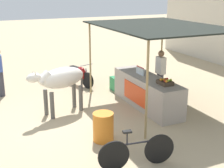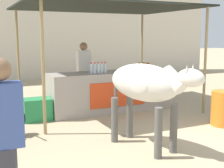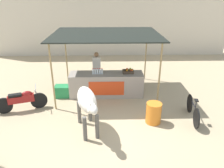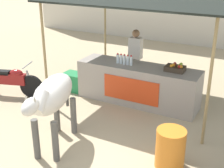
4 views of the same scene
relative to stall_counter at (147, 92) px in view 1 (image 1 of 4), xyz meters
name	(u,v)px [view 1 (image 1 of 4)]	position (x,y,z in m)	size (l,w,h in m)	color
ground_plane	(80,118)	(0.00, -2.20, -0.48)	(60.00, 60.00, 0.00)	tan
stall_counter	(147,92)	(0.00, 0.00, 0.00)	(3.00, 0.82, 0.96)	#9E9389
stall_awning	(158,29)	(0.00, 0.30, 1.94)	(4.20, 3.20, 2.52)	black
water_bottle_row	(140,71)	(-0.35, -0.05, 0.59)	(0.43, 0.07, 0.25)	silver
fruit_crate	(165,82)	(0.90, 0.05, 0.56)	(0.44, 0.32, 0.18)	#3F3326
vendor_behind_counter	(160,74)	(-0.42, 0.75, 0.37)	(0.34, 0.22, 1.65)	#383842
cooler_box	(118,84)	(-1.82, -0.10, -0.24)	(0.60, 0.44, 0.48)	#268C4C
water_barrel	(103,127)	(1.55, -2.12, -0.12)	(0.51, 0.51, 0.71)	orange
cow	(61,80)	(-0.58, -2.55, 0.55)	(0.88, 1.85, 1.44)	silver
motorcycle_parked	(78,74)	(-3.06, -1.21, -0.05)	(1.73, 0.76, 0.90)	black
bicycle_leaning	(137,152)	(2.92, -1.95, -0.13)	(0.27, 1.65, 0.85)	black
passerby_on_street	(0,72)	(-2.91, -4.02, 0.37)	(0.34, 0.22, 1.65)	#383842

